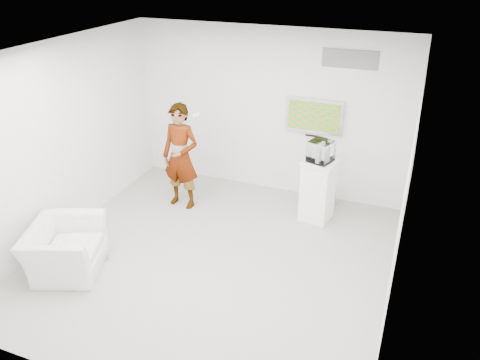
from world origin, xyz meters
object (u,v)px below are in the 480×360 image
at_px(tv, 314,116).
at_px(armchair, 65,248).
at_px(floor_uplight, 333,195).
at_px(person, 181,157).
at_px(pedestal, 318,190).

distance_m(tv, armchair, 4.52).
distance_m(tv, floor_uplight, 1.48).
height_order(tv, person, person).
relative_size(pedestal, floor_uplight, 3.49).
bearing_deg(armchair, person, -36.37).
relative_size(tv, floor_uplight, 3.28).
distance_m(tv, pedestal, 1.31).
relative_size(armchair, pedestal, 1.01).
distance_m(armchair, pedestal, 4.01).
height_order(armchair, pedestal, pedestal).
bearing_deg(pedestal, person, -170.41).
xyz_separation_m(tv, person, (-2.01, -1.15, -0.62)).
height_order(person, armchair, person).
xyz_separation_m(tv, armchair, (-2.67, -3.44, -1.20)).
bearing_deg(person, armchair, -102.49).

